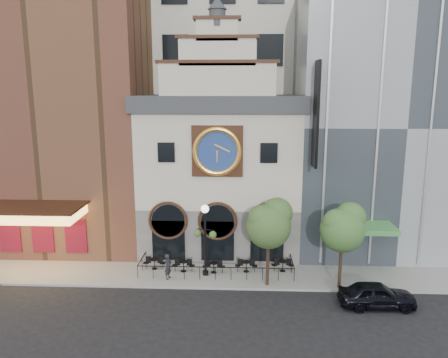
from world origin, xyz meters
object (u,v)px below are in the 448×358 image
object	(u,v)px
pedestrian	(168,266)
bistro_1	(183,265)
bistro_4	(283,265)
car_right	(377,295)
bistro_2	(214,266)
bistro_3	(246,266)
tree_right	(343,226)
bistro_0	(154,263)
lamppost	(205,232)
tree_left	(269,222)

from	to	relation	value
pedestrian	bistro_1	bearing A→B (deg)	-17.77
bistro_4	car_right	xyz separation A→B (m)	(5.19, -4.67, 0.15)
bistro_1	bistro_2	size ratio (longest dim) A/B	1.00
bistro_2	bistro_3	distance (m)	2.29
car_right	bistro_2	bearing A→B (deg)	66.21
bistro_2	tree_right	size ratio (longest dim) A/B	0.28
pedestrian	tree_right	size ratio (longest dim) A/B	0.31
bistro_0	bistro_2	xyz separation A→B (m)	(4.29, -0.46, 0.00)
bistro_3	lamppost	size ratio (longest dim) A/B	0.31
bistro_3	lamppost	distance (m)	3.93
bistro_4	lamppost	xyz separation A→B (m)	(-5.42, -0.86, 2.64)
bistro_0	bistro_4	xyz separation A→B (m)	(9.16, 0.02, 0.00)
bistro_2	lamppost	bearing A→B (deg)	-145.57
lamppost	bistro_2	bearing A→B (deg)	46.08
tree_right	bistro_4	bearing A→B (deg)	145.51
bistro_2	pedestrian	xyz separation A→B (m)	(-3.03, -1.10, 0.41)
car_right	pedestrian	distance (m)	13.44
bistro_2	car_right	size ratio (longest dim) A/B	0.35
bistro_2	tree_right	xyz separation A→B (m)	(8.36, -1.92, 3.68)
bistro_0	tree_right	size ratio (longest dim) A/B	0.28
bistro_1	lamppost	bearing A→B (deg)	-17.07
bistro_1	tree_right	xyz separation A→B (m)	(10.51, -2.03, 3.68)
bistro_2	lamppost	distance (m)	2.73
pedestrian	lamppost	xyz separation A→B (m)	(2.47, 0.72, 2.23)
bistro_2	bistro_1	bearing A→B (deg)	176.96
pedestrian	lamppost	size ratio (longest dim) A/B	0.35
bistro_0	tree_right	xyz separation A→B (m)	(12.65, -2.37, 3.68)
bistro_4	tree_right	world-z (taller)	tree_right
lamppost	tree_left	world-z (taller)	tree_left
bistro_2	pedestrian	size ratio (longest dim) A/B	0.90
bistro_2	tree_right	distance (m)	9.33
tree_right	bistro_3	bearing A→B (deg)	160.26
bistro_0	bistro_1	xyz separation A→B (m)	(2.14, -0.34, 0.00)
bistro_1	bistro_3	world-z (taller)	same
bistro_1	bistro_3	bearing A→B (deg)	1.94
bistro_0	car_right	xyz separation A→B (m)	(14.35, -4.64, 0.15)
bistro_1	bistro_4	size ratio (longest dim) A/B	1.00
bistro_0	pedestrian	size ratio (longest dim) A/B	0.90
bistro_4	tree_left	xyz separation A→B (m)	(-1.16, -2.21, 3.82)
bistro_0	bistro_2	distance (m)	4.32
bistro_2	bistro_4	size ratio (longest dim) A/B	1.00
bistro_2	tree_right	bearing A→B (deg)	-12.92
bistro_1	tree_left	size ratio (longest dim) A/B	0.27
bistro_4	car_right	size ratio (longest dim) A/B	0.35
bistro_1	pedestrian	xyz separation A→B (m)	(-0.87, -1.22, 0.41)
bistro_3	tree_left	bearing A→B (deg)	-54.39
bistro_0	bistro_3	xyz separation A→B (m)	(6.57, -0.19, 0.00)
bistro_4	tree_right	xyz separation A→B (m)	(3.49, -2.40, 3.68)
bistro_3	lamppost	world-z (taller)	lamppost
pedestrian	tree_left	size ratio (longest dim) A/B	0.30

